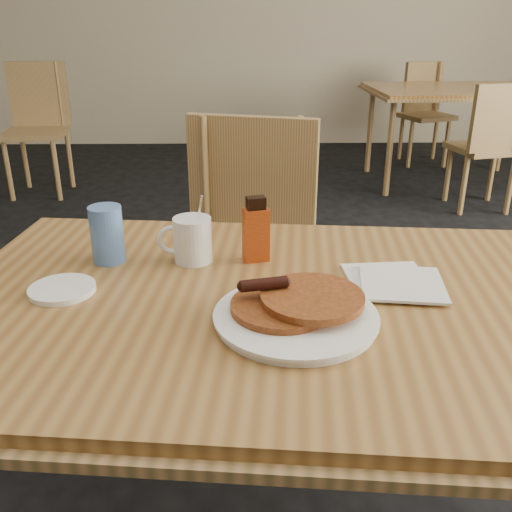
{
  "coord_description": "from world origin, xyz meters",
  "views": [
    {
      "loc": [
        0.03,
        -1.04,
        1.29
      ],
      "look_at": [
        0.05,
        0.03,
        0.83
      ],
      "focal_mm": 40.0,
      "sensor_mm": 36.0,
      "label": 1
    }
  ],
  "objects_px": {
    "neighbor_table": "(457,93)",
    "chair_main_far": "(252,241)",
    "chair_wall_extra": "(37,116)",
    "blue_tumbler": "(107,234)",
    "chair_neighbor_far": "(424,104)",
    "main_table": "(262,314)",
    "chair_neighbor_near": "(490,137)",
    "syrup_bottle": "(256,231)",
    "pancake_plate": "(296,312)",
    "coffee_mug": "(191,239)"
  },
  "relations": [
    {
      "from": "chair_main_far",
      "to": "chair_wall_extra",
      "type": "relative_size",
      "value": 1.03
    },
    {
      "from": "neighbor_table",
      "to": "pancake_plate",
      "type": "bearing_deg",
      "value": -113.51
    },
    {
      "from": "chair_neighbor_far",
      "to": "chair_wall_extra",
      "type": "distance_m",
      "value": 3.3
    },
    {
      "from": "chair_wall_extra",
      "to": "blue_tumbler",
      "type": "height_order",
      "value": "chair_wall_extra"
    },
    {
      "from": "pancake_plate",
      "to": "chair_neighbor_far",
      "type": "bearing_deg",
      "value": 70.35
    },
    {
      "from": "main_table",
      "to": "blue_tumbler",
      "type": "xyz_separation_m",
      "value": [
        -0.35,
        0.19,
        0.11
      ]
    },
    {
      "from": "main_table",
      "to": "coffee_mug",
      "type": "distance_m",
      "value": 0.26
    },
    {
      "from": "chair_main_far",
      "to": "blue_tumbler",
      "type": "distance_m",
      "value": 0.68
    },
    {
      "from": "main_table",
      "to": "chair_neighbor_far",
      "type": "relative_size",
      "value": 1.64
    },
    {
      "from": "syrup_bottle",
      "to": "chair_main_far",
      "type": "bearing_deg",
      "value": 76.94
    },
    {
      "from": "chair_wall_extra",
      "to": "syrup_bottle",
      "type": "bearing_deg",
      "value": -68.45
    },
    {
      "from": "chair_neighbor_far",
      "to": "coffee_mug",
      "type": "xyz_separation_m",
      "value": [
        -1.75,
        -4.02,
        0.28
      ]
    },
    {
      "from": "chair_neighbor_near",
      "to": "blue_tumbler",
      "type": "bearing_deg",
      "value": -140.34
    },
    {
      "from": "pancake_plate",
      "to": "chair_wall_extra",
      "type": "bearing_deg",
      "value": 115.63
    },
    {
      "from": "coffee_mug",
      "to": "syrup_bottle",
      "type": "bearing_deg",
      "value": -4.22
    },
    {
      "from": "neighbor_table",
      "to": "coffee_mug",
      "type": "distance_m",
      "value": 3.73
    },
    {
      "from": "chair_main_far",
      "to": "chair_neighbor_far",
      "type": "relative_size",
      "value": 1.11
    },
    {
      "from": "pancake_plate",
      "to": "blue_tumbler",
      "type": "xyz_separation_m",
      "value": [
        -0.41,
        0.29,
        0.05
      ]
    },
    {
      "from": "main_table",
      "to": "pancake_plate",
      "type": "relative_size",
      "value": 4.64
    },
    {
      "from": "chair_neighbor_near",
      "to": "blue_tumbler",
      "type": "height_order",
      "value": "blue_tumbler"
    },
    {
      "from": "chair_neighbor_near",
      "to": "coffee_mug",
      "type": "distance_m",
      "value": 3.11
    },
    {
      "from": "chair_neighbor_near",
      "to": "coffee_mug",
      "type": "relative_size",
      "value": 5.3
    },
    {
      "from": "pancake_plate",
      "to": "coffee_mug",
      "type": "height_order",
      "value": "coffee_mug"
    },
    {
      "from": "main_table",
      "to": "coffee_mug",
      "type": "bearing_deg",
      "value": 130.01
    },
    {
      "from": "chair_wall_extra",
      "to": "chair_neighbor_near",
      "type": "bearing_deg",
      "value": -15.45
    },
    {
      "from": "chair_neighbor_near",
      "to": "syrup_bottle",
      "type": "height_order",
      "value": "syrup_bottle"
    },
    {
      "from": "neighbor_table",
      "to": "chair_wall_extra",
      "type": "distance_m",
      "value": 3.2
    },
    {
      "from": "main_table",
      "to": "syrup_bottle",
      "type": "height_order",
      "value": "syrup_bottle"
    },
    {
      "from": "chair_main_far",
      "to": "pancake_plate",
      "type": "distance_m",
      "value": 0.85
    },
    {
      "from": "pancake_plate",
      "to": "blue_tumbler",
      "type": "distance_m",
      "value": 0.5
    },
    {
      "from": "chair_neighbor_near",
      "to": "pancake_plate",
      "type": "distance_m",
      "value": 3.24
    },
    {
      "from": "chair_main_far",
      "to": "chair_neighbor_near",
      "type": "xyz_separation_m",
      "value": [
        1.62,
        2.0,
        -0.06
      ]
    },
    {
      "from": "blue_tumbler",
      "to": "pancake_plate",
      "type": "bearing_deg",
      "value": -35.19
    },
    {
      "from": "chair_neighbor_far",
      "to": "chair_wall_extra",
      "type": "relative_size",
      "value": 0.92
    },
    {
      "from": "main_table",
      "to": "chair_wall_extra",
      "type": "bearing_deg",
      "value": 115.46
    },
    {
      "from": "chair_neighbor_far",
      "to": "chair_wall_extra",
      "type": "height_order",
      "value": "chair_wall_extra"
    },
    {
      "from": "chair_neighbor_near",
      "to": "chair_wall_extra",
      "type": "xyz_separation_m",
      "value": [
        -3.19,
        0.58,
        0.05
      ]
    },
    {
      "from": "coffee_mug",
      "to": "syrup_bottle",
      "type": "xyz_separation_m",
      "value": [
        0.15,
        0.0,
        0.02
      ]
    },
    {
      "from": "chair_main_far",
      "to": "pancake_plate",
      "type": "relative_size",
      "value": 3.15
    },
    {
      "from": "pancake_plate",
      "to": "syrup_bottle",
      "type": "height_order",
      "value": "syrup_bottle"
    },
    {
      "from": "main_table",
      "to": "chair_main_far",
      "type": "distance_m",
      "value": 0.74
    },
    {
      "from": "chair_neighbor_near",
      "to": "blue_tumbler",
      "type": "relative_size",
      "value": 6.59
    },
    {
      "from": "neighbor_table",
      "to": "chair_main_far",
      "type": "relative_size",
      "value": 1.42
    },
    {
      "from": "chair_neighbor_near",
      "to": "coffee_mug",
      "type": "xyz_separation_m",
      "value": [
        -1.77,
        -2.54,
        0.28
      ]
    },
    {
      "from": "chair_wall_extra",
      "to": "blue_tumbler",
      "type": "xyz_separation_m",
      "value": [
        1.23,
        -3.12,
        0.25
      ]
    },
    {
      "from": "syrup_bottle",
      "to": "main_table",
      "type": "bearing_deg",
      "value": -100.2
    },
    {
      "from": "chair_neighbor_near",
      "to": "blue_tumbler",
      "type": "xyz_separation_m",
      "value": [
        -1.96,
        -2.54,
        0.3
      ]
    },
    {
      "from": "chair_neighbor_far",
      "to": "syrup_bottle",
      "type": "distance_m",
      "value": 4.34
    },
    {
      "from": "coffee_mug",
      "to": "blue_tumbler",
      "type": "relative_size",
      "value": 1.24
    },
    {
      "from": "chair_neighbor_far",
      "to": "main_table",
      "type": "bearing_deg",
      "value": -131.68
    }
  ]
}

